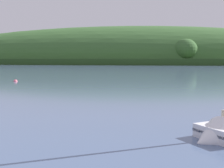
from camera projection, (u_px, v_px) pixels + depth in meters
The scene contains 2 objects.
far_shoreline_hill at pixel (123, 64), 227.25m from camera, with size 464.58×94.89×57.77m.
mooring_buoy_midchannel at pixel (15, 81), 53.59m from camera, with size 0.72×0.72×0.80m.
Camera 1 is at (12.27, -0.85, 4.24)m, focal length 46.96 mm.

